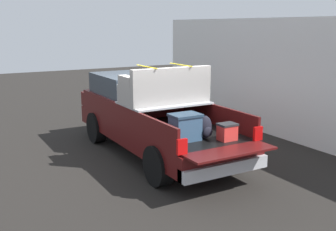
% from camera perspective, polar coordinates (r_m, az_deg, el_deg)
% --- Properties ---
extents(ground_plane, '(40.00, 40.00, 0.00)m').
position_cam_1_polar(ground_plane, '(9.95, -1.73, -5.53)').
color(ground_plane, black).
extents(pickup_truck, '(6.05, 2.06, 2.23)m').
position_cam_1_polar(pickup_truck, '(10.00, -2.76, 0.28)').
color(pickup_truck, '#470F0F').
rests_on(pickup_truck, ground_plane).
extents(building_facade, '(11.96, 0.36, 3.32)m').
position_cam_1_polar(building_facade, '(11.58, 16.77, 4.97)').
color(building_facade, white).
rests_on(building_facade, ground_plane).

